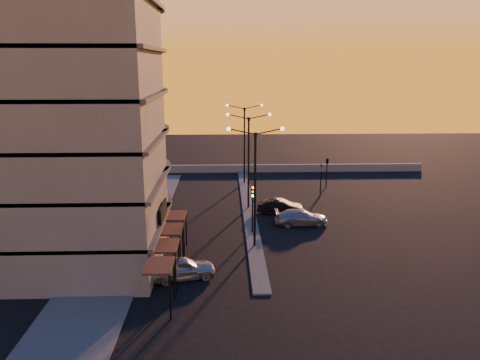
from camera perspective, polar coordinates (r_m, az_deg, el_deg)
name	(u,v)px	position (r m, az deg, el deg)	size (l,w,h in m)	color
ground	(255,247)	(37.32, 1.78, -8.12)	(120.00, 120.00, 0.00)	black
sidewalk_west	(131,230)	(41.78, -13.18, -5.93)	(5.00, 40.00, 0.12)	#4D4D4A
median	(248,208)	(46.69, 1.02, -3.41)	(1.20, 36.00, 0.12)	#4D4D4A
parapet	(257,168)	(62.13, 2.14, 1.43)	(44.00, 0.50, 1.00)	slate
building	(62,94)	(36.52, -20.91, 9.74)	(14.35, 17.08, 25.00)	slate
streetlamp_near	(255,178)	(35.58, 1.85, 0.25)	(4.32, 0.32, 9.51)	black
streetlamp_mid	(249,153)	(45.34, 1.05, 3.27)	(4.32, 0.32, 9.51)	black
streetlamp_far	(244,137)	(55.18, 0.54, 5.22)	(4.32, 0.32, 9.51)	black
traffic_light_main	(253,201)	(39.06, 1.55, -2.60)	(0.28, 0.44, 4.25)	black
signal_east_a	(321,179)	(51.02, 9.82, 0.08)	(0.13, 0.16, 3.60)	black
signal_east_b	(327,161)	(54.89, 10.58, 2.28)	(0.42, 1.99, 3.60)	black
car_hatchback	(182,268)	(32.07, -7.08, -10.61)	(1.78, 4.43, 1.51)	#9D9EA4
car_sedan	(280,206)	(45.13, 4.88, -3.22)	(1.50, 4.31, 1.42)	black
car_wagon	(301,217)	(42.29, 7.48, -4.53)	(1.92, 4.73, 1.37)	#97989E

